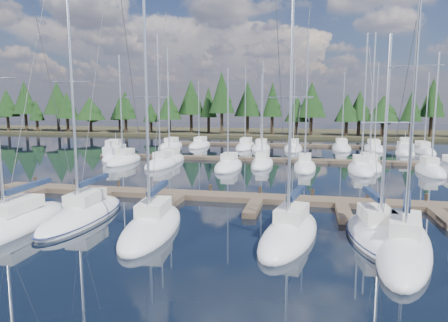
% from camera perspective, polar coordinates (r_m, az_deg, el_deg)
% --- Properties ---
extents(ground, '(260.00, 260.00, 0.00)m').
position_cam_1_polar(ground, '(42.20, 6.99, -1.90)').
color(ground, black).
rests_on(ground, ground).
extents(far_shore, '(220.00, 30.00, 0.60)m').
position_cam_1_polar(far_shore, '(101.72, 10.07, 3.95)').
color(far_shore, '#322E1C').
rests_on(far_shore, ground).
extents(main_dock, '(44.00, 6.13, 0.90)m').
position_cam_1_polar(main_dock, '(29.84, 4.79, -5.60)').
color(main_dock, brown).
rests_on(main_dock, ground).
extents(back_docks, '(50.00, 21.80, 0.40)m').
position_cam_1_polar(back_docks, '(61.52, 8.65, 1.34)').
color(back_docks, brown).
rests_on(back_docks, ground).
extents(front_sailboat_0, '(3.28, 10.34, 15.68)m').
position_cam_1_polar(front_sailboat_0, '(26.51, -28.04, -8.06)').
color(front_sailboat_0, silver).
rests_on(front_sailboat_0, ground).
extents(front_sailboat_1, '(3.17, 9.61, 15.58)m').
position_cam_1_polar(front_sailboat_1, '(27.09, -19.51, -7.24)').
color(front_sailboat_1, silver).
rests_on(front_sailboat_1, ground).
extents(front_sailboat_2, '(3.61, 8.93, 13.82)m').
position_cam_1_polar(front_sailboat_2, '(23.57, -10.21, -9.17)').
color(front_sailboat_2, silver).
rests_on(front_sailboat_2, ground).
extents(front_sailboat_3, '(4.04, 8.66, 13.77)m').
position_cam_1_polar(front_sailboat_3, '(22.27, 9.37, -10.17)').
color(front_sailboat_3, silver).
rests_on(front_sailboat_3, ground).
extents(front_sailboat_4, '(3.85, 7.98, 11.47)m').
position_cam_1_polar(front_sailboat_4, '(23.27, 21.07, -9.86)').
color(front_sailboat_4, silver).
rests_on(front_sailboat_4, ground).
extents(front_sailboat_5, '(4.73, 10.29, 16.23)m').
position_cam_1_polar(front_sailboat_5, '(21.93, 24.35, -11.05)').
color(front_sailboat_5, silver).
rests_on(front_sailboat_5, ground).
extents(back_sailboat_rows, '(43.17, 33.34, 16.05)m').
position_cam_1_polar(back_sailboat_rows, '(57.07, 8.62, 0.90)').
color(back_sailboat_rows, silver).
rests_on(back_sailboat_rows, ground).
extents(motor_yacht_left, '(4.92, 9.02, 4.28)m').
position_cam_1_polar(motor_yacht_left, '(56.04, -15.33, 0.79)').
color(motor_yacht_left, silver).
rests_on(motor_yacht_left, ground).
extents(motor_yacht_right, '(3.52, 8.15, 3.94)m').
position_cam_1_polar(motor_yacht_right, '(65.46, 24.44, 1.33)').
color(motor_yacht_right, silver).
rests_on(motor_yacht_right, ground).
extents(tree_line, '(185.89, 11.75, 14.22)m').
position_cam_1_polar(tree_line, '(91.73, 9.36, 7.99)').
color(tree_line, black).
rests_on(tree_line, far_shore).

